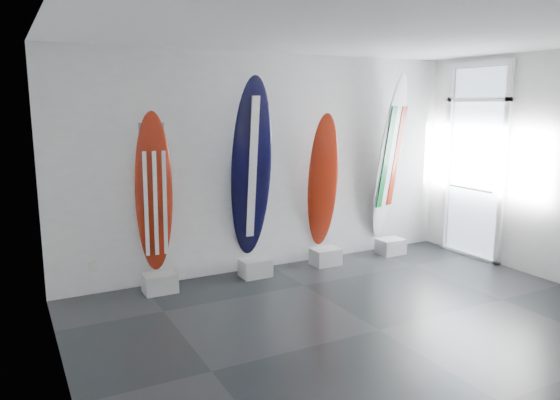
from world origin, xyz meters
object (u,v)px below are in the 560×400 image
surfboard_usa (154,193)px  surfboard_navy (251,169)px  surfboard_italy (390,158)px  surfboard_swiss (323,181)px

surfboard_usa → surfboard_navy: 1.34m
surfboard_italy → surfboard_usa: bearing=162.1°
surfboard_navy → surfboard_italy: size_ratio=0.97×
surfboard_usa → surfboard_navy: size_ratio=0.81×
surfboard_swiss → surfboard_usa: bearing=-166.3°
surfboard_navy → surfboard_italy: 2.34m
surfboard_usa → surfboard_swiss: surfboard_usa is taller
surfboard_usa → surfboard_italy: 3.67m
surfboard_usa → surfboard_swiss: bearing=7.0°
surfboard_swiss → surfboard_italy: bearing=13.7°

